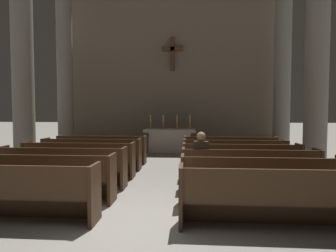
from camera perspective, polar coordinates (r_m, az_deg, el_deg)
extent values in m
plane|color=gray|center=(4.76, -6.08, -18.97)|extent=(80.00, 80.00, 0.00)
cube|color=#422B19|center=(5.42, -29.59, -11.88)|extent=(2.87, 0.40, 0.05)
cube|color=#422B19|center=(5.62, -28.48, -13.69)|extent=(2.87, 0.04, 0.40)
cube|color=#422B19|center=(4.75, -14.48, -13.04)|extent=(0.06, 0.50, 0.95)
cube|color=#422B19|center=(6.27, -24.32, -9.75)|extent=(2.87, 0.40, 0.05)
cube|color=#422B19|center=(6.02, -25.40, -7.62)|extent=(2.87, 0.05, 0.50)
cube|color=#422B19|center=(6.48, -23.50, -11.37)|extent=(2.87, 0.04, 0.40)
cube|color=#422B19|center=(5.70, -11.15, -10.29)|extent=(0.06, 0.50, 0.95)
cube|color=#422B19|center=(7.17, -20.38, -8.09)|extent=(2.87, 0.40, 0.05)
cube|color=#422B19|center=(6.92, -21.20, -6.18)|extent=(2.87, 0.05, 0.50)
cube|color=#422B19|center=(7.37, -19.76, -9.55)|extent=(2.87, 0.04, 0.40)
cube|color=#422B19|center=(6.67, -8.81, -8.32)|extent=(0.06, 0.50, 0.95)
cube|color=#422B19|center=(7.86, -30.29, -6.97)|extent=(0.06, 0.50, 0.95)
cube|color=#422B19|center=(8.09, -17.35, -6.77)|extent=(2.87, 0.40, 0.05)
cube|color=#422B19|center=(7.84, -17.99, -5.06)|extent=(2.87, 0.05, 0.50)
cube|color=#422B19|center=(8.30, -16.87, -8.10)|extent=(2.87, 0.04, 0.40)
cube|color=#422B19|center=(7.65, -7.08, -6.83)|extent=(0.06, 0.50, 0.95)
cube|color=#422B19|center=(8.71, -26.46, -5.93)|extent=(0.06, 0.50, 0.95)
cube|color=#422B19|center=(9.04, -14.96, -5.72)|extent=(2.87, 0.40, 0.05)
cube|color=#422B19|center=(8.79, -15.47, -4.16)|extent=(2.87, 0.05, 0.50)
cube|color=#422B19|center=(9.24, -14.58, -6.93)|extent=(2.87, 0.04, 0.40)
cube|color=#422B19|center=(8.65, -5.75, -5.69)|extent=(0.06, 0.50, 0.95)
cube|color=#422B19|center=(9.59, -23.34, -5.06)|extent=(0.06, 0.50, 0.95)
cube|color=#422B19|center=(10.00, -13.04, -4.86)|extent=(2.87, 0.40, 0.05)
cube|color=#422B19|center=(9.76, -13.45, -3.43)|extent=(2.87, 0.05, 0.50)
cube|color=#422B19|center=(10.21, -12.73, -5.97)|extent=(2.87, 0.04, 0.40)
cube|color=#422B19|center=(9.65, -4.71, -4.78)|extent=(0.06, 0.50, 0.95)
cube|color=#422B19|center=(10.50, -20.76, -4.33)|extent=(0.06, 0.50, 0.95)
cube|color=#422B19|center=(4.75, 21.14, -13.79)|extent=(2.87, 0.40, 0.05)
cube|color=#422B19|center=(4.47, 22.07, -11.21)|extent=(2.87, 0.05, 0.50)
cube|color=#422B19|center=(4.98, 20.46, -15.69)|extent=(2.87, 0.04, 0.40)
cube|color=#422B19|center=(4.52, 2.62, -13.79)|extent=(0.06, 0.50, 0.95)
cube|color=#422B19|center=(5.70, 18.08, -10.90)|extent=(2.87, 0.40, 0.05)
cube|color=#422B19|center=(5.43, 18.71, -8.64)|extent=(2.87, 0.05, 0.50)
cube|color=#422B19|center=(5.93, 17.62, -12.60)|extent=(2.87, 0.04, 0.40)
cube|color=#422B19|center=(5.51, 2.91, -10.71)|extent=(0.06, 0.50, 0.95)
cube|color=#422B19|center=(6.67, 15.94, -8.83)|extent=(2.87, 0.40, 0.05)
cube|color=#422B19|center=(6.41, 16.39, -6.83)|extent=(2.87, 0.05, 0.50)
cube|color=#422B19|center=(6.90, 15.60, -10.36)|extent=(2.87, 0.04, 0.40)
cube|color=#422B19|center=(6.51, 3.10, -8.57)|extent=(0.06, 0.50, 0.95)
cube|color=#422B19|center=(7.09, 27.77, -7.95)|extent=(0.06, 0.50, 0.95)
cube|color=#422B19|center=(7.66, 14.36, -7.28)|extent=(2.87, 0.40, 0.05)
cube|color=#422B19|center=(7.40, 14.70, -5.49)|extent=(2.87, 0.05, 0.50)
cube|color=#422B19|center=(7.88, 14.11, -8.66)|extent=(2.87, 0.04, 0.40)
cube|color=#422B19|center=(7.51, 3.24, -7.00)|extent=(0.06, 0.50, 0.95)
cube|color=#422B19|center=(8.02, 24.82, -6.64)|extent=(0.06, 0.50, 0.95)
cube|color=#422B19|center=(8.66, 13.15, -6.08)|extent=(2.87, 0.40, 0.05)
cube|color=#422B19|center=(8.40, 13.42, -4.47)|extent=(2.87, 0.05, 0.50)
cube|color=#422B19|center=(8.87, 12.95, -7.33)|extent=(2.87, 0.04, 0.40)
cube|color=#422B19|center=(8.52, 3.35, -5.81)|extent=(0.06, 0.50, 0.95)
cube|color=#422B19|center=(8.98, 22.50, -5.58)|extent=(0.06, 0.50, 0.95)
cube|color=#422B19|center=(9.66, 12.20, -5.13)|extent=(2.87, 0.40, 0.05)
cube|color=#422B19|center=(9.40, 12.41, -3.66)|extent=(2.87, 0.05, 0.50)
cube|color=#422B19|center=(9.87, 12.04, -6.27)|extent=(2.87, 0.04, 0.40)
cube|color=#422B19|center=(9.54, 3.44, -4.87)|extent=(0.06, 0.50, 0.95)
cube|color=#422B19|center=(9.94, 20.64, -4.73)|extent=(0.06, 0.50, 0.95)
cube|color=gray|center=(10.96, -26.71, -6.13)|extent=(0.98, 0.98, 0.20)
cylinder|color=gray|center=(10.98, -27.15, 12.01)|extent=(0.70, 0.70, 7.12)
cube|color=gray|center=(10.25, 27.24, -6.77)|extent=(0.98, 0.98, 0.20)
cylinder|color=gray|center=(10.26, 27.71, 12.65)|extent=(0.70, 0.70, 7.12)
cube|color=gray|center=(13.86, -19.71, -4.13)|extent=(0.98, 0.98, 0.20)
cylinder|color=gray|center=(13.87, -19.97, 10.20)|extent=(0.70, 0.70, 7.12)
cube|color=gray|center=(13.30, 21.66, -4.46)|extent=(0.98, 0.98, 0.20)
cylinder|color=gray|center=(13.32, 21.95, 10.47)|extent=(0.70, 0.70, 7.12)
cube|color=#BCB7AD|center=(12.30, 0.41, -3.25)|extent=(1.76, 0.72, 0.88)
cube|color=#BCB7AD|center=(12.25, 0.41, -0.92)|extent=(2.20, 0.90, 0.12)
cube|color=silver|center=(12.25, 0.41, -0.62)|extent=(2.09, 0.86, 0.01)
cylinder|color=#B79338|center=(12.33, -3.53, -0.52)|extent=(0.16, 0.16, 0.02)
cylinder|color=#B79338|center=(12.32, -3.53, 0.18)|extent=(0.07, 0.07, 0.33)
cylinder|color=silver|center=(12.31, -3.54, 1.57)|extent=(0.04, 0.04, 0.27)
cylinder|color=#B79338|center=(12.27, -0.98, -0.53)|extent=(0.16, 0.16, 0.02)
cylinder|color=#B79338|center=(12.26, -0.98, 0.18)|extent=(0.07, 0.07, 0.33)
cylinder|color=silver|center=(12.25, -0.99, 1.57)|extent=(0.04, 0.04, 0.27)
cylinder|color=#B79338|center=(12.23, 1.82, -0.55)|extent=(0.16, 0.16, 0.02)
cylinder|color=#B79338|center=(12.22, 1.82, 0.17)|extent=(0.07, 0.07, 0.33)
cylinder|color=silver|center=(12.21, 1.82, 1.56)|extent=(0.04, 0.04, 0.27)
cylinder|color=#B79338|center=(12.22, 4.39, -0.56)|extent=(0.16, 0.16, 0.02)
cylinder|color=#B79338|center=(12.21, 4.40, 0.16)|extent=(0.07, 0.07, 0.33)
cylinder|color=silver|center=(12.20, 4.40, 1.56)|extent=(0.04, 0.04, 0.27)
cube|color=gray|center=(14.44, 0.95, 12.45)|extent=(10.70, 0.25, 8.30)
cube|color=brown|center=(14.30, 0.90, 14.24)|extent=(0.19, 0.19, 1.62)
cube|color=brown|center=(14.34, 0.90, 15.19)|extent=(1.04, 0.19, 0.19)
cube|color=#26262B|center=(6.76, 6.52, -10.31)|extent=(0.24, 0.14, 0.45)
cube|color=#26262B|center=(6.57, 6.58, -8.16)|extent=(0.28, 0.36, 0.12)
cube|color=#2D2319|center=(6.39, 6.65, -5.48)|extent=(0.32, 0.20, 0.54)
sphere|color=#9E7051|center=(6.34, 6.67, -2.08)|extent=(0.20, 0.20, 0.20)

